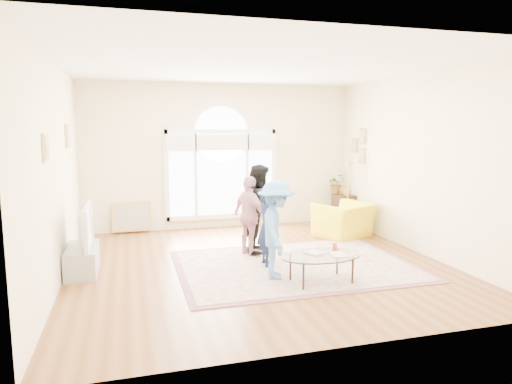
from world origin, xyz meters
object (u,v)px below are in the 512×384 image
object	(u,v)px
tv_console	(82,260)
coffee_table	(321,256)
television	(81,226)
armchair	(344,220)
area_rug	(295,265)

from	to	relation	value
tv_console	coffee_table	size ratio (longest dim) A/B	0.79
television	tv_console	bearing A→B (deg)	180.00
tv_console	armchair	bearing A→B (deg)	12.15
television	armchair	size ratio (longest dim) A/B	1.03
tv_console	television	distance (m)	0.53
tv_console	coffee_table	distance (m)	3.67
area_rug	tv_console	world-z (taller)	tv_console
area_rug	coffee_table	distance (m)	0.95
armchair	tv_console	bearing A→B (deg)	-11.88
television	coffee_table	world-z (taller)	television
television	coffee_table	distance (m)	3.68
tv_console	armchair	xyz separation A→B (m)	(5.00, 1.08, 0.14)
area_rug	television	xyz separation A→B (m)	(-3.30, 0.55, 0.73)
television	coffee_table	xyz separation A→B (m)	(3.38, -1.42, -0.34)
area_rug	television	world-z (taller)	television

